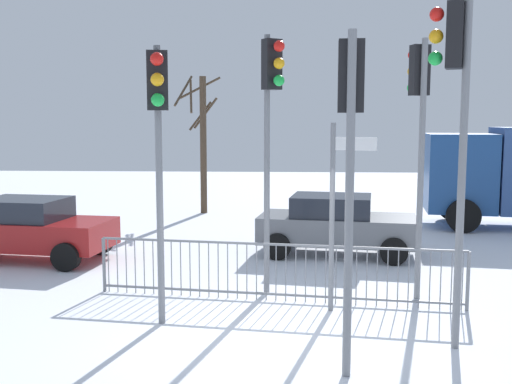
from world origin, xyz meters
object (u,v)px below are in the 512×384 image
Objects in this scene: traffic_light_foreground_right at (350,126)px; traffic_light_mid_left at (455,94)px; traffic_light_rear_right at (271,107)px; bare_tree_left at (202,138)px; direction_sign_post at (335,207)px; car_grey_near at (336,224)px; car_red_far at (29,228)px; traffic_light_mid_right at (158,123)px; traffic_light_foreground_left at (419,111)px.

traffic_light_mid_left is (1.53, 0.94, 0.44)m from traffic_light_foreground_right.
traffic_light_rear_right is at bearing 65.55° from traffic_light_mid_left.
traffic_light_mid_left is at bearing 34.56° from traffic_light_foreground_right.
traffic_light_mid_left is at bearing -66.83° from bare_tree_left.
traffic_light_mid_left is 2.84m from direction_sign_post.
car_grey_near is (1.50, 3.55, -2.78)m from traffic_light_rear_right.
direction_sign_post is at bearing 62.44° from traffic_light_mid_left.
traffic_light_mid_left is 1.01× the size of bare_tree_left.
traffic_light_foreground_right is at bearing 75.07° from traffic_light_rear_right.
car_grey_near is at bearing 29.18° from traffic_light_mid_left.
traffic_light_mid_left is 1.25× the size of car_grey_near.
traffic_light_mid_left is at bearing -23.50° from car_red_far.
traffic_light_foreground_right is 7.38m from car_grey_near.
traffic_light_foreground_right is at bearing 138.24° from traffic_light_mid_right.
traffic_light_mid_right is 1.37× the size of direction_sign_post.
car_red_far is (-8.49, 2.53, -2.70)m from traffic_light_foreground_left.
car_red_far is 7.38m from car_grey_near.
car_red_far is (-6.90, 5.97, -2.44)m from traffic_light_foreground_right.
traffic_light_foreground_left is 1.19× the size of car_red_far.
traffic_light_mid_right is 1.01× the size of traffic_light_foreground_right.
traffic_light_rear_right is 4.75m from car_grey_near.
bare_tree_left is (-1.06, 11.92, -0.56)m from traffic_light_mid_right.
traffic_light_foreground_right is at bearing -131.19° from traffic_light_foreground_left.
direction_sign_post reaches higher than car_grey_near.
traffic_light_foreground_right reaches higher than car_grey_near.
car_red_far is at bearing 77.76° from traffic_light_mid_left.
traffic_light_foreground_left is at bearing -62.88° from car_grey_near.
direction_sign_post is at bearing 92.28° from traffic_light_foreground_right.
traffic_light_rear_right is 2.25m from direction_sign_post.
traffic_light_foreground_right is at bearing -33.55° from car_red_far.
traffic_light_mid_right is at bearing 153.48° from traffic_light_foreground_right.
car_grey_near is (0.37, 4.45, -1.05)m from direction_sign_post.
car_grey_near is at bearing 89.70° from traffic_light_foreground_right.
traffic_light_mid_left reaches higher than bare_tree_left.
traffic_light_foreground_left is at bearing 53.04° from direction_sign_post.
traffic_light_mid_right reaches higher than car_red_far.
traffic_light_foreground_right is 9.45m from car_red_far.
bare_tree_left reaches higher than direction_sign_post.
traffic_light_mid_right reaches higher than direction_sign_post.
traffic_light_rear_right reaches higher than car_red_far.
traffic_light_mid_right is 4.76m from traffic_light_foreground_left.
traffic_light_mid_right is at bearing -39.52° from car_red_far.
bare_tree_left is at bearing -107.62° from traffic_light_rear_right.
traffic_light_foreground_right is 3.58m from traffic_light_rear_right.
traffic_light_mid_right is at bearing -84.92° from bare_tree_left.
traffic_light_mid_right is at bearing 100.11° from traffic_light_mid_left.
traffic_light_rear_right is at bearing -145.21° from traffic_light_mid_right.
traffic_light_mid_right reaches higher than car_grey_near.
traffic_light_mid_right is 0.94× the size of traffic_light_foreground_left.
traffic_light_mid_left is 6.76m from car_grey_near.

